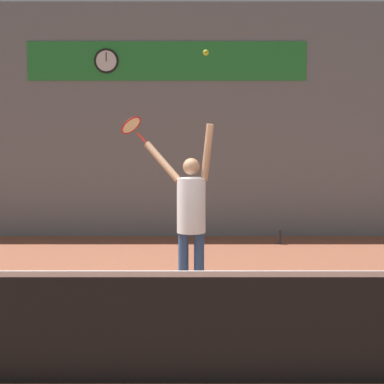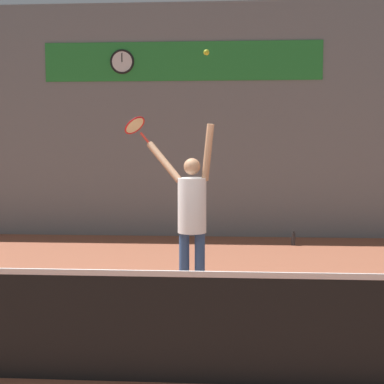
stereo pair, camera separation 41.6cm
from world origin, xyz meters
TOP-DOWN VIEW (x-y plane):
  - ground_plane at (0.00, 0.00)m, footprint 18.00×18.00m
  - back_wall at (0.00, 6.19)m, footprint 18.00×0.10m
  - sponsor_banner at (0.00, 6.13)m, footprint 5.92×0.02m
  - scoreboard_clock at (-1.28, 6.11)m, footprint 0.52×0.05m
  - court_net at (0.00, -1.08)m, footprint 8.97×0.07m
  - tennis_player at (0.52, 1.29)m, footprint 0.93×0.57m
  - tennis_racket at (-0.26, 1.76)m, footprint 0.42×0.39m
  - tennis_ball at (0.70, 1.24)m, footprint 0.07×0.07m
  - water_bottle at (2.29, 5.21)m, footprint 0.08×0.08m

SIDE VIEW (x-z plane):
  - ground_plane at x=0.00m, z-range 0.00..0.00m
  - water_bottle at x=2.29m, z-range -0.01..0.27m
  - court_net at x=0.00m, z-range -0.03..1.03m
  - tennis_player at x=0.52m, z-range 0.02..2.27m
  - tennis_racket at x=-0.26m, z-range 2.04..2.43m
  - back_wall at x=0.00m, z-range 0.00..5.00m
  - tennis_ball at x=0.70m, z-range 3.08..3.15m
  - sponsor_banner at x=0.00m, z-range 3.35..4.17m
  - scoreboard_clock at x=-1.28m, z-range 3.50..4.02m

